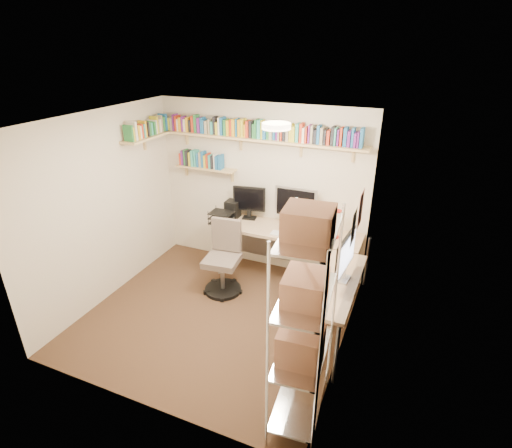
# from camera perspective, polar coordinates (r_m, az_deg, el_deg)

# --- Properties ---
(ground) EXTENTS (3.20, 3.20, 0.00)m
(ground) POSITION_cam_1_polar(r_m,az_deg,el_deg) (5.34, -5.68, -12.94)
(ground) COLOR #422A1C
(ground) RESTS_ON ground
(room_shell) EXTENTS (3.24, 3.04, 2.52)m
(room_shell) POSITION_cam_1_polar(r_m,az_deg,el_deg) (4.56, -6.44, 2.64)
(room_shell) COLOR beige
(room_shell) RESTS_ON ground
(wall_shelves) EXTENTS (3.12, 1.09, 0.80)m
(wall_shelves) POSITION_cam_1_polar(r_m,az_deg,el_deg) (5.69, -3.88, 12.30)
(wall_shelves) COLOR #DEC37D
(wall_shelves) RESTS_ON ground
(corner_desk) EXTENTS (2.28, 2.10, 1.40)m
(corner_desk) POSITION_cam_1_polar(r_m,az_deg,el_deg) (5.43, 4.53, -2.18)
(corner_desk) COLOR tan
(corner_desk) RESTS_ON ground
(office_chair) EXTENTS (0.54, 0.55, 1.04)m
(office_chair) POSITION_cam_1_polar(r_m,az_deg,el_deg) (5.61, -4.65, -5.48)
(office_chair) COLOR black
(office_chair) RESTS_ON ground
(wire_rack) EXTENTS (0.50, 0.91, 2.16)m
(wire_rack) POSITION_cam_1_polar(r_m,az_deg,el_deg) (3.33, 6.89, -11.16)
(wire_rack) COLOR silver
(wire_rack) RESTS_ON ground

